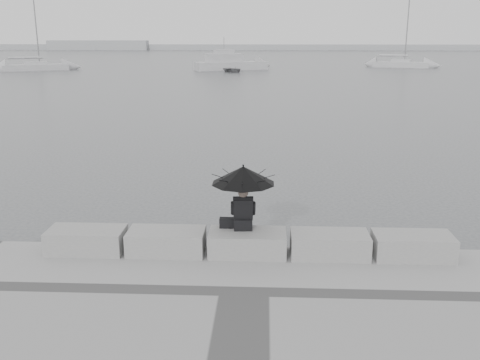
# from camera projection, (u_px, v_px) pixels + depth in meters

# --- Properties ---
(ground) EXTENTS (360.00, 360.00, 0.00)m
(ground) POSITION_uv_depth(u_px,v_px,m) (248.00, 267.00, 11.75)
(ground) COLOR #424447
(ground) RESTS_ON ground
(stone_block_far_left) EXTENTS (1.60, 0.80, 0.50)m
(stone_block_far_left) POSITION_uv_depth(u_px,v_px,m) (87.00, 240.00, 11.27)
(stone_block_far_left) COLOR gray
(stone_block_far_left) RESTS_ON promenade
(stone_block_left) EXTENTS (1.60, 0.80, 0.50)m
(stone_block_left) POSITION_uv_depth(u_px,v_px,m) (166.00, 242.00, 11.20)
(stone_block_left) COLOR gray
(stone_block_left) RESTS_ON promenade
(stone_block_centre) EXTENTS (1.60, 0.80, 0.50)m
(stone_block_centre) POSITION_uv_depth(u_px,v_px,m) (247.00, 243.00, 11.12)
(stone_block_centre) COLOR gray
(stone_block_centre) RESTS_ON promenade
(stone_block_right) EXTENTS (1.60, 0.80, 0.50)m
(stone_block_right) POSITION_uv_depth(u_px,v_px,m) (329.00, 245.00, 11.04)
(stone_block_right) COLOR gray
(stone_block_right) RESTS_ON promenade
(stone_block_far_right) EXTENTS (1.60, 0.80, 0.50)m
(stone_block_far_right) POSITION_uv_depth(u_px,v_px,m) (413.00, 246.00, 10.97)
(stone_block_far_right) COLOR gray
(stone_block_far_right) RESTS_ON promenade
(seated_person) EXTENTS (1.33, 1.33, 1.39)m
(seated_person) POSITION_uv_depth(u_px,v_px,m) (243.00, 181.00, 10.97)
(seated_person) COLOR black
(seated_person) RESTS_ON stone_block_centre
(bag) EXTENTS (0.32, 0.18, 0.20)m
(bag) POSITION_uv_depth(u_px,v_px,m) (227.00, 223.00, 11.29)
(bag) COLOR black
(bag) RESTS_ON stone_block_centre
(distant_landmass) EXTENTS (180.00, 8.00, 2.80)m
(distant_landmass) POSITION_uv_depth(u_px,v_px,m) (238.00, 47.00, 160.66)
(distant_landmass) COLOR #A1A4A7
(distant_landmass) RESTS_ON ground
(sailboat_left) EXTENTS (8.71, 5.84, 12.90)m
(sailboat_left) POSITION_uv_depth(u_px,v_px,m) (36.00, 67.00, 73.20)
(sailboat_left) COLOR #BCBCBE
(sailboat_left) RESTS_ON ground
(sailboat_right) EXTENTS (8.35, 4.89, 12.90)m
(sailboat_right) POSITION_uv_depth(u_px,v_px,m) (401.00, 64.00, 79.69)
(sailboat_right) COLOR #BCBCBE
(sailboat_right) RESTS_ON ground
(motor_cruiser) EXTENTS (10.27, 6.31, 4.50)m
(motor_cruiser) POSITION_uv_depth(u_px,v_px,m) (231.00, 63.00, 74.08)
(motor_cruiser) COLOR #BCBCBE
(motor_cruiser) RESTS_ON ground
(dinghy) EXTENTS (3.70, 3.44, 0.60)m
(dinghy) POSITION_uv_depth(u_px,v_px,m) (233.00, 70.00, 70.17)
(dinghy) COLOR gray
(dinghy) RESTS_ON ground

